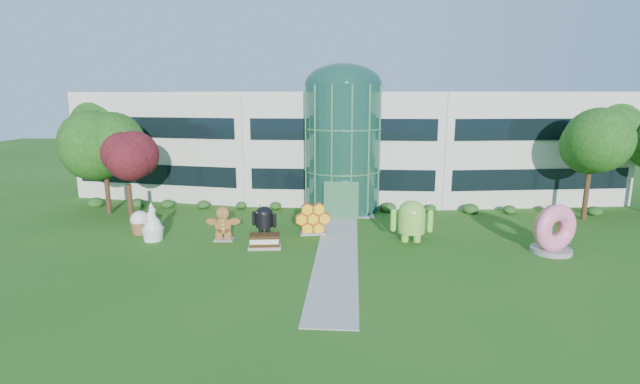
# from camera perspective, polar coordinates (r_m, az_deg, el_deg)

# --- Properties ---
(ground) EXTENTS (140.00, 140.00, 0.00)m
(ground) POSITION_cam_1_polar(r_m,az_deg,el_deg) (26.23, 2.03, -8.30)
(ground) COLOR #215114
(ground) RESTS_ON ground
(building) EXTENTS (46.00, 15.00, 9.30)m
(building) POSITION_cam_1_polar(r_m,az_deg,el_deg) (42.85, 2.99, 5.94)
(building) COLOR beige
(building) RESTS_ON ground
(atrium) EXTENTS (6.00, 6.00, 9.80)m
(atrium) POSITION_cam_1_polar(r_m,az_deg,el_deg) (36.86, 2.79, 5.38)
(atrium) COLOR #194738
(atrium) RESTS_ON ground
(walkway) EXTENTS (2.40, 20.00, 0.04)m
(walkway) POSITION_cam_1_polar(r_m,az_deg,el_deg) (28.11, 2.19, -6.87)
(walkway) COLOR #9E9E93
(walkway) RESTS_ON ground
(tree_red) EXTENTS (4.00, 4.00, 6.00)m
(tree_red) POSITION_cam_1_polar(r_m,az_deg,el_deg) (36.54, -22.53, 1.42)
(tree_red) COLOR #3F0C14
(tree_red) RESTS_ON ground
(trees_backdrop) EXTENTS (52.00, 8.00, 8.40)m
(trees_backdrop) POSITION_cam_1_polar(r_m,az_deg,el_deg) (37.93, 2.82, 4.49)
(trees_backdrop) COLOR #163F0F
(trees_backdrop) RESTS_ON ground
(android_green) EXTENTS (2.79, 1.90, 3.10)m
(android_green) POSITION_cam_1_polar(r_m,az_deg,el_deg) (29.44, 11.23, -3.12)
(android_green) COLOR #79C63F
(android_green) RESTS_ON ground
(android_black) EXTENTS (2.15, 1.74, 2.12)m
(android_black) POSITION_cam_1_polar(r_m,az_deg,el_deg) (31.08, -6.89, -3.11)
(android_black) COLOR black
(android_black) RESTS_ON ground
(donut) EXTENTS (3.15, 2.38, 2.96)m
(donut) POSITION_cam_1_polar(r_m,az_deg,el_deg) (30.09, 26.77, -4.00)
(donut) COLOR #F65D94
(donut) RESTS_ON ground
(gingerbread) EXTENTS (2.45, 1.06, 2.22)m
(gingerbread) POSITION_cam_1_polar(r_m,az_deg,el_deg) (29.89, -11.81, -3.79)
(gingerbread) COLOR brown
(gingerbread) RESTS_ON ground
(ice_cream_sandwich) EXTENTS (2.05, 1.20, 0.87)m
(ice_cream_sandwich) POSITION_cam_1_polar(r_m,az_deg,el_deg) (28.15, -6.82, -6.03)
(ice_cream_sandwich) COLOR black
(ice_cream_sandwich) RESTS_ON ground
(honeycomb) EXTENTS (2.58, 1.31, 1.93)m
(honeycomb) POSITION_cam_1_polar(r_m,az_deg,el_deg) (30.55, -0.87, -3.47)
(honeycomb) COLOR yellow
(honeycomb) RESTS_ON ground
(froyo) EXTENTS (1.45, 1.45, 2.44)m
(froyo) POSITION_cam_1_polar(r_m,az_deg,el_deg) (31.07, -19.95, -3.46)
(froyo) COLOR white
(froyo) RESTS_ON ground
(cupcake) EXTENTS (1.59, 1.59, 1.56)m
(cupcake) POSITION_cam_1_polar(r_m,az_deg,el_deg) (32.99, -21.27, -3.48)
(cupcake) COLOR white
(cupcake) RESTS_ON ground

